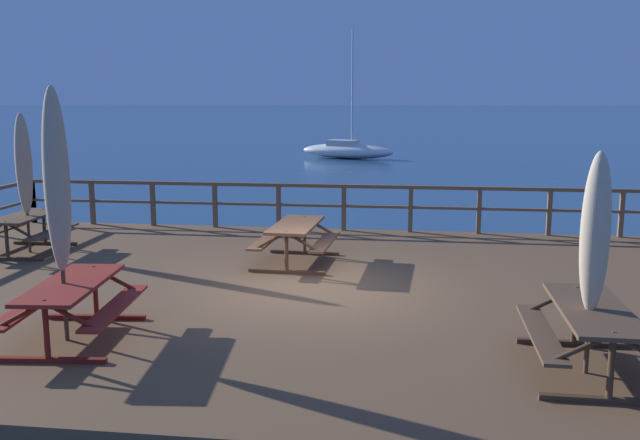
% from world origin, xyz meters
% --- Properties ---
extents(ground_plane, '(600.00, 600.00, 0.00)m').
position_xyz_m(ground_plane, '(0.00, 0.00, 0.00)').
color(ground_plane, navy).
extents(wooden_deck, '(15.95, 10.45, 0.63)m').
position_xyz_m(wooden_deck, '(0.00, 0.00, 0.32)').
color(wooden_deck, brown).
rests_on(wooden_deck, ground).
extents(railing_waterside_far, '(15.75, 0.10, 1.09)m').
position_xyz_m(railing_waterside_far, '(0.00, 5.08, 1.37)').
color(railing_waterside_far, brown).
rests_on(railing_waterside_far, wooden_deck).
extents(picnic_table_front_left, '(1.42, 2.08, 0.78)m').
position_xyz_m(picnic_table_front_left, '(3.64, -3.11, 1.19)').
color(picnic_table_front_left, brown).
rests_on(picnic_table_front_left, wooden_deck).
extents(picnic_table_mid_right, '(1.44, 1.84, 0.78)m').
position_xyz_m(picnic_table_mid_right, '(-6.15, 1.88, 1.19)').
color(picnic_table_mid_right, brown).
rests_on(picnic_table_mid_right, wooden_deck).
extents(picnic_table_mid_left, '(1.59, 2.12, 0.78)m').
position_xyz_m(picnic_table_mid_left, '(-2.75, -2.86, 1.19)').
color(picnic_table_mid_left, maroon).
rests_on(picnic_table_mid_left, wooden_deck).
extents(picnic_table_mid_centre, '(1.49, 2.02, 0.78)m').
position_xyz_m(picnic_table_mid_centre, '(-0.57, 1.66, 1.19)').
color(picnic_table_mid_centre, brown).
rests_on(picnic_table_mid_centre, wooden_deck).
extents(patio_umbrella_tall_back_left, '(0.32, 0.32, 2.55)m').
position_xyz_m(patio_umbrella_tall_back_left, '(3.59, -3.16, 2.25)').
color(patio_umbrella_tall_back_left, '#4C3828').
rests_on(patio_umbrella_tall_back_left, wooden_deck).
extents(patio_umbrella_tall_back_right, '(0.32, 0.32, 2.81)m').
position_xyz_m(patio_umbrella_tall_back_right, '(-6.09, 1.87, 2.42)').
color(patio_umbrella_tall_back_right, '#4C3828').
rests_on(patio_umbrella_tall_back_right, wooden_deck).
extents(patio_umbrella_tall_mid_left, '(0.32, 0.32, 3.26)m').
position_xyz_m(patio_umbrella_tall_mid_left, '(-2.83, -2.91, 2.70)').
color(patio_umbrella_tall_mid_left, '#4C3828').
rests_on(patio_umbrella_tall_mid_left, wooden_deck).
extents(sailboat_distant, '(6.22, 3.46, 7.72)m').
position_xyz_m(sailboat_distant, '(-2.40, 31.63, 0.51)').
color(sailboat_distant, white).
rests_on(sailboat_distant, ground).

